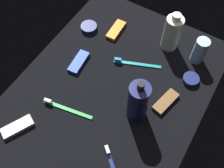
{
  "coord_description": "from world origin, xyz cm",
  "views": [
    {
      "loc": [
        -40.77,
        -24.73,
        83.66
      ],
      "look_at": [
        0.0,
        0.0,
        3.0
      ],
      "focal_mm": 43.03,
      "sensor_mm": 36.0,
      "label": 1
    }
  ],
  "objects_px": {
    "lotion_bottle": "(138,102)",
    "snack_bar_brown": "(166,102)",
    "deodorant_stick": "(200,51)",
    "snack_bar_orange": "(116,30)",
    "bodywash_bottle": "(172,33)",
    "toothbrush_green": "(65,108)",
    "cream_tin_left": "(89,27)",
    "toothbrush_teal": "(134,63)",
    "snack_bar_blue": "(79,62)",
    "snack_bar_white": "(18,127)",
    "cream_tin_right": "(191,79)"
  },
  "relations": [
    {
      "from": "lotion_bottle",
      "to": "snack_bar_brown",
      "type": "relative_size",
      "value": 1.91
    },
    {
      "from": "deodorant_stick",
      "to": "snack_bar_orange",
      "type": "height_order",
      "value": "deodorant_stick"
    },
    {
      "from": "snack_bar_brown",
      "to": "bodywash_bottle",
      "type": "bearing_deg",
      "value": 36.02
    },
    {
      "from": "bodywash_bottle",
      "to": "deodorant_stick",
      "type": "distance_m",
      "value": 0.12
    },
    {
      "from": "toothbrush_green",
      "to": "cream_tin_left",
      "type": "xyz_separation_m",
      "value": [
        0.35,
        0.13,
        0.0
      ]
    },
    {
      "from": "lotion_bottle",
      "to": "toothbrush_teal",
      "type": "bearing_deg",
      "value": 30.27
    },
    {
      "from": "snack_bar_blue",
      "to": "deodorant_stick",
      "type": "bearing_deg",
      "value": -62.1
    },
    {
      "from": "toothbrush_green",
      "to": "toothbrush_teal",
      "type": "xyz_separation_m",
      "value": [
        0.29,
        -0.11,
        0.0
      ]
    },
    {
      "from": "toothbrush_green",
      "to": "snack_bar_white",
      "type": "height_order",
      "value": "toothbrush_green"
    },
    {
      "from": "snack_bar_blue",
      "to": "snack_bar_white",
      "type": "relative_size",
      "value": 1.0
    },
    {
      "from": "toothbrush_teal",
      "to": "cream_tin_left",
      "type": "relative_size",
      "value": 2.59
    },
    {
      "from": "deodorant_stick",
      "to": "bodywash_bottle",
      "type": "bearing_deg",
      "value": 86.31
    },
    {
      "from": "toothbrush_green",
      "to": "snack_bar_orange",
      "type": "xyz_separation_m",
      "value": [
        0.39,
        0.03,
        0.0
      ]
    },
    {
      "from": "snack_bar_orange",
      "to": "cream_tin_right",
      "type": "height_order",
      "value": "cream_tin_right"
    },
    {
      "from": "cream_tin_left",
      "to": "toothbrush_teal",
      "type": "bearing_deg",
      "value": -103.42
    },
    {
      "from": "snack_bar_orange",
      "to": "snack_bar_brown",
      "type": "distance_m",
      "value": 0.37
    },
    {
      "from": "toothbrush_teal",
      "to": "cream_tin_left",
      "type": "xyz_separation_m",
      "value": [
        0.06,
        0.25,
        0.0
      ]
    },
    {
      "from": "toothbrush_teal",
      "to": "snack_bar_white",
      "type": "bearing_deg",
      "value": 154.21
    },
    {
      "from": "lotion_bottle",
      "to": "snack_bar_white",
      "type": "relative_size",
      "value": 1.91
    },
    {
      "from": "toothbrush_green",
      "to": "snack_bar_white",
      "type": "bearing_deg",
      "value": 146.33
    },
    {
      "from": "deodorant_stick",
      "to": "snack_bar_orange",
      "type": "xyz_separation_m",
      "value": [
        -0.04,
        0.33,
        -0.05
      ]
    },
    {
      "from": "lotion_bottle",
      "to": "cream_tin_right",
      "type": "height_order",
      "value": "lotion_bottle"
    },
    {
      "from": "toothbrush_green",
      "to": "snack_bar_blue",
      "type": "distance_m",
      "value": 0.19
    },
    {
      "from": "snack_bar_orange",
      "to": "snack_bar_white",
      "type": "bearing_deg",
      "value": 170.74
    },
    {
      "from": "lotion_bottle",
      "to": "bodywash_bottle",
      "type": "distance_m",
      "value": 0.33
    },
    {
      "from": "deodorant_stick",
      "to": "cream_tin_left",
      "type": "height_order",
      "value": "deodorant_stick"
    },
    {
      "from": "cream_tin_left",
      "to": "deodorant_stick",
      "type": "bearing_deg",
      "value": -79.27
    },
    {
      "from": "lotion_bottle",
      "to": "deodorant_stick",
      "type": "height_order",
      "value": "lotion_bottle"
    },
    {
      "from": "lotion_bottle",
      "to": "toothbrush_teal",
      "type": "relative_size",
      "value": 1.16
    },
    {
      "from": "cream_tin_right",
      "to": "snack_bar_orange",
      "type": "bearing_deg",
      "value": 79.87
    },
    {
      "from": "snack_bar_white",
      "to": "cream_tin_left",
      "type": "relative_size",
      "value": 1.57
    },
    {
      "from": "lotion_bottle",
      "to": "bodywash_bottle",
      "type": "relative_size",
      "value": 1.19
    },
    {
      "from": "toothbrush_green",
      "to": "lotion_bottle",
      "type": "bearing_deg",
      "value": -62.91
    },
    {
      "from": "bodywash_bottle",
      "to": "snack_bar_brown",
      "type": "distance_m",
      "value": 0.26
    },
    {
      "from": "toothbrush_green",
      "to": "snack_bar_white",
      "type": "relative_size",
      "value": 1.72
    },
    {
      "from": "deodorant_stick",
      "to": "snack_bar_white",
      "type": "relative_size",
      "value": 1.04
    },
    {
      "from": "snack_bar_orange",
      "to": "snack_bar_white",
      "type": "xyz_separation_m",
      "value": [
        -0.53,
        0.06,
        0.0
      ]
    },
    {
      "from": "lotion_bottle",
      "to": "snack_bar_blue",
      "type": "bearing_deg",
      "value": 76.07
    },
    {
      "from": "deodorant_stick",
      "to": "snack_bar_brown",
      "type": "height_order",
      "value": "deodorant_stick"
    },
    {
      "from": "snack_bar_white",
      "to": "toothbrush_green",
      "type": "bearing_deg",
      "value": -6.59
    },
    {
      "from": "toothbrush_green",
      "to": "cream_tin_left",
      "type": "relative_size",
      "value": 2.71
    },
    {
      "from": "deodorant_stick",
      "to": "toothbrush_teal",
      "type": "xyz_separation_m",
      "value": [
        -0.14,
        0.19,
        -0.05
      ]
    },
    {
      "from": "lotion_bottle",
      "to": "bodywash_bottle",
      "type": "bearing_deg",
      "value": 5.43
    },
    {
      "from": "toothbrush_teal",
      "to": "snack_bar_orange",
      "type": "distance_m",
      "value": 0.18
    },
    {
      "from": "deodorant_stick",
      "to": "snack_bar_orange",
      "type": "relative_size",
      "value": 1.04
    },
    {
      "from": "deodorant_stick",
      "to": "toothbrush_green",
      "type": "distance_m",
      "value": 0.53
    },
    {
      "from": "snack_bar_brown",
      "to": "cream_tin_right",
      "type": "bearing_deg",
      "value": -3.68
    },
    {
      "from": "cream_tin_right",
      "to": "toothbrush_teal",
      "type": "bearing_deg",
      "value": 101.16
    },
    {
      "from": "toothbrush_teal",
      "to": "cream_tin_left",
      "type": "distance_m",
      "value": 0.25
    },
    {
      "from": "cream_tin_left",
      "to": "cream_tin_right",
      "type": "relative_size",
      "value": 1.12
    }
  ]
}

